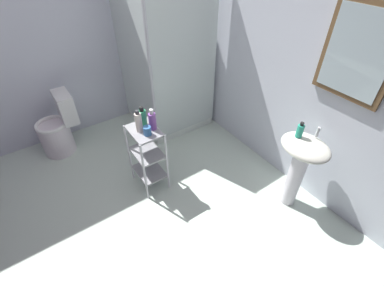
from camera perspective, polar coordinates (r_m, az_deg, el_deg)
name	(u,v)px	position (r m, az deg, el deg)	size (l,w,h in m)	color
ground_plane	(127,222)	(2.86, -13.66, -15.82)	(4.20, 4.20, 0.02)	silver
wall_back	(281,57)	(2.94, 18.21, 17.01)	(4.20, 0.14, 2.50)	silver
wall_left	(41,41)	(3.67, -29.24, 18.47)	(0.10, 4.20, 2.50)	silver
shower_stall	(165,96)	(3.74, -5.63, 10.17)	(0.92, 0.92, 2.00)	white
pedestal_sink	(301,161)	(2.71, 21.98, -3.26)	(0.46, 0.37, 0.81)	white
sink_faucet	(318,132)	(2.63, 25.02, 2.30)	(0.03, 0.03, 0.10)	silver
toilet	(59,129)	(3.71, -26.37, 2.79)	(0.37, 0.49, 0.76)	white
storage_cart	(147,154)	(2.83, -9.45, -2.02)	(0.38, 0.28, 0.74)	silver
hand_soap_bottle	(300,131)	(2.56, 21.87, 2.66)	(0.06, 0.06, 0.15)	#2DBC99
conditioner_bottle_purple	(152,121)	(2.59, -8.39, 4.90)	(0.07, 0.07, 0.22)	purple
lotion_bottle_white	(139,122)	(2.59, -11.22, 4.59)	(0.07, 0.07, 0.23)	white
body_wash_bottle_green	(143,117)	(2.67, -10.41, 5.60)	(0.08, 0.08, 0.20)	#309C64
rinse_cup	(147,131)	(2.56, -9.43, 2.78)	(0.08, 0.08, 0.09)	#3870B2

